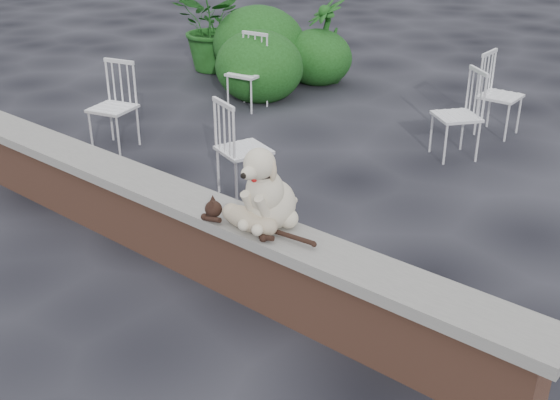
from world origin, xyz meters
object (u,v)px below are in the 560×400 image
Objects in this scene: chair_a at (112,107)px; chair_c at (244,148)px; chair_b at (247,72)px; chair_d at (457,115)px; potted_plant_b at (326,40)px; dog at (272,184)px; chair_e at (501,95)px; cat at (248,218)px; potted_plant_a at (215,26)px.

chair_a and chair_c have the same top height.
chair_b and chair_a have the same top height.
potted_plant_b is (-2.84, 1.55, 0.12)m from chair_d.
chair_e is (-0.23, 4.27, -0.41)m from dog.
chair_d is 3.23m from potted_plant_b.
cat is 5.84m from potted_plant_b.
potted_plant_a is at bearing -159.42° from potted_plant_b.
chair_b is at bearing 131.40° from dog.
chair_e is at bearing 89.89° from dog.
chair_d and chair_c have the same top height.
potted_plant_a is at bearing 135.00° from dog.
chair_b is (-2.82, -0.14, 0.00)m from chair_d.
dog is 1.80m from chair_c.
chair_e is at bearing 30.52° from chair_a.
chair_b is (-3.02, 3.30, -0.20)m from cat.
chair_c is at bearing -77.90° from chair_d.
potted_plant_a reaches higher than chair_a.
dog is 0.27m from cat.
cat is 1.09× the size of chair_a.
chair_b is at bearing -138.99° from chair_d.
chair_b is at bearing 129.32° from cat.
potted_plant_b is (1.61, 0.61, -0.09)m from potted_plant_a.
chair_d is 1.00× the size of chair_e.
chair_b is at bearing 70.48° from chair_a.
potted_plant_b reaches higher than chair_b.
potted_plant_b reaches higher than chair_a.
chair_c is 3.30m from chair_e.
chair_c is 0.69× the size of potted_plant_a.
chair_d is 2.38m from chair_c.
dog reaches higher than chair_d.
chair_b and chair_e have the same top height.
chair_e is 4.50m from potted_plant_a.
chair_c is at bearing -64.02° from potted_plant_b.
chair_a is 4.33m from chair_e.
potted_plant_a is (-3.41, 3.08, 0.21)m from chair_c.
chair_a reaches higher than cat.
cat is 3.45m from chair_d.
chair_d is 1.00× the size of chair_a.
chair_c is at bearing 158.88° from chair_e.
cat is at bearing -48.48° from chair_d.
chair_b is 0.69× the size of potted_plant_a.
cat is 1.09× the size of chair_c.
chair_a and chair_e have the same top height.
dog is 4.44m from chair_b.
dog is at bearing -57.17° from potted_plant_b.
cat is at bearing -55.34° from chair_b.
chair_c is at bearing 135.75° from dog.
cat is 3.44m from chair_a.
cat is (-0.08, -0.15, -0.21)m from dog.
potted_plant_a is (-1.48, 3.07, 0.21)m from chair_a.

